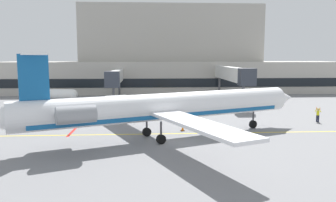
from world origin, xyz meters
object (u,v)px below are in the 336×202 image
at_px(pushback_tractor, 147,107).
at_px(marshaller, 318,114).
at_px(baggage_tug, 169,100).
at_px(belt_loader, 37,104).
at_px(regional_jet, 162,107).
at_px(fuel_tank, 57,94).

distance_m(pushback_tractor, marshaller, 22.56).
bearing_deg(pushback_tractor, marshaller, -18.39).
distance_m(baggage_tug, belt_loader, 21.03).
distance_m(regional_jet, pushback_tractor, 15.09).
distance_m(pushback_tractor, belt_loader, 17.89).
height_order(pushback_tractor, belt_loader, pushback_tractor).
bearing_deg(belt_loader, fuel_tank, 86.56).
relative_size(regional_jet, belt_loader, 8.81).
distance_m(baggage_tug, pushback_tractor, 9.31).
bearing_deg(belt_loader, marshaller, -17.87).
height_order(baggage_tug, marshaller, marshaller).
bearing_deg(belt_loader, regional_jet, -47.36).
height_order(baggage_tug, belt_loader, baggage_tug).
distance_m(regional_jet, baggage_tug, 23.62).
height_order(baggage_tug, fuel_tank, fuel_tank).
relative_size(pushback_tractor, fuel_tank, 0.44).
height_order(regional_jet, fuel_tank, regional_jet).
bearing_deg(belt_loader, pushback_tractor, -17.22).
xyz_separation_m(baggage_tug, pushback_tractor, (-3.69, -8.55, 0.13)).
relative_size(baggage_tug, pushback_tractor, 1.19).
bearing_deg(baggage_tug, fuel_tank, 162.53).
height_order(regional_jet, marshaller, regional_jet).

